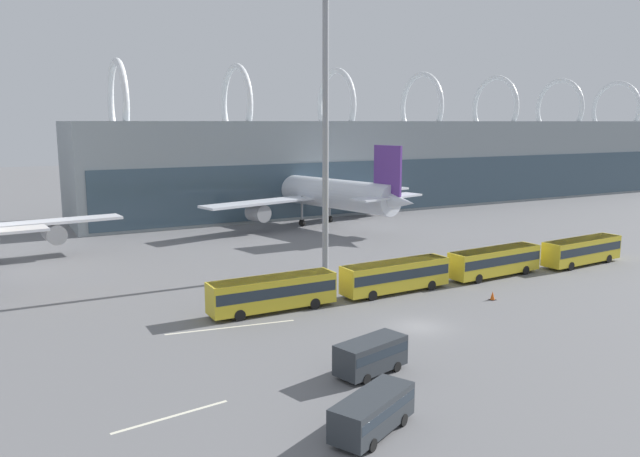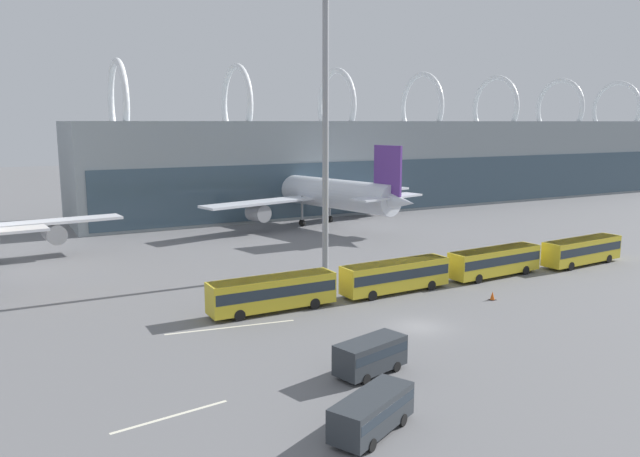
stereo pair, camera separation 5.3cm
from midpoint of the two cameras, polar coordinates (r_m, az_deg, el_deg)
The scene contains 15 objects.
ground_plane at distance 52.61m, azimuth 9.07°, elevation -8.87°, with size 440.00×440.00×0.00m, color slate.
terminal_building at distance 133.36m, azimuth 9.14°, elevation 6.19°, with size 138.85×21.99×26.82m.
airliner_at_gate_far at distance 102.51m, azimuth -0.60°, elevation 3.39°, with size 41.80×43.14×13.34m.
shuttle_bus_0 at distance 55.68m, azimuth -4.34°, elevation -5.75°, with size 11.69×2.73×3.11m.
shuttle_bus_1 at distance 61.98m, azimuth 6.93°, elevation -4.19°, with size 11.76×3.07×3.11m.
shuttle_bus_2 at distance 70.36m, azimuth 15.71°, elevation -2.81°, with size 11.80×3.32×3.11m.
shuttle_bus_3 at distance 79.63m, azimuth 22.85°, elevation -1.78°, with size 11.83×3.50×3.11m.
service_van_foreground at distance 42.59m, azimuth 4.68°, elevation -11.35°, with size 5.58×3.39×2.33m.
service_van_crossing at distance 35.17m, azimuth 4.83°, elevation -16.26°, with size 6.10×4.44×2.16m.
floodlight_mast at distance 68.94m, azimuth 0.53°, elevation 11.31°, with size 2.57×2.57×30.75m.
lane_stripe_1 at distance 52.39m, azimuth -8.10°, elevation -8.92°, with size 10.73×0.25×0.01m, color silver.
lane_stripe_2 at distance 63.82m, azimuth 6.98°, elevation -5.48°, with size 7.51×0.25×0.01m, color silver.
lane_stripe_3 at distance 88.59m, azimuth 22.94°, elevation -1.89°, with size 10.40×0.25×0.01m, color silver.
lane_stripe_4 at distance 38.27m, azimuth -13.41°, elevation -16.38°, with size 7.03×0.25×0.01m, color silver.
traffic_cone_0 at distance 61.61m, azimuth 15.52°, elevation -5.94°, with size 0.60×0.60×0.82m.
Camera 2 is at (-30.30, -39.64, 16.68)m, focal length 35.00 mm.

